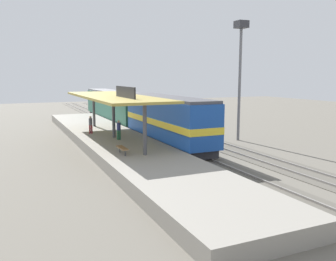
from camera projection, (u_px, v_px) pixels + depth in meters
ground_plane at (179, 142)px, 35.35m from camera, size 120.00×120.00×0.00m
track_near at (161, 143)px, 34.53m from camera, size 3.20×110.00×0.16m
track_far at (202, 139)px, 36.40m from camera, size 3.20×110.00×0.16m
platform at (114, 142)px, 32.60m from camera, size 6.00×44.00×0.90m
station_canopy at (113, 97)px, 31.90m from camera, size 5.20×18.00×4.70m
platform_bench at (122, 148)px, 25.48m from camera, size 0.44×1.70×0.50m
locomotive at (167, 120)px, 32.72m from camera, size 2.93×14.43×4.44m
passenger_carriage_single at (114, 106)px, 48.95m from camera, size 2.90×20.00×4.24m
light_mast at (240, 56)px, 34.91m from camera, size 1.10×1.10×11.70m
person_waiting at (119, 129)px, 31.23m from camera, size 0.34×0.34×1.71m
person_walking at (91, 124)px, 34.55m from camera, size 0.34×0.34×1.71m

